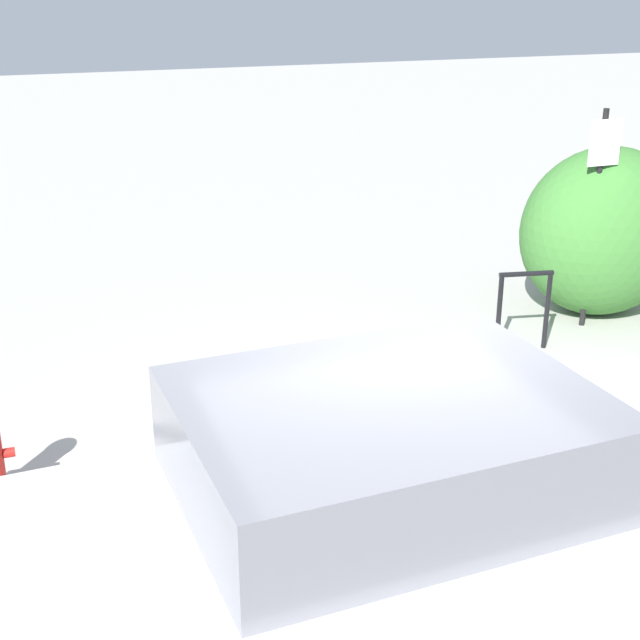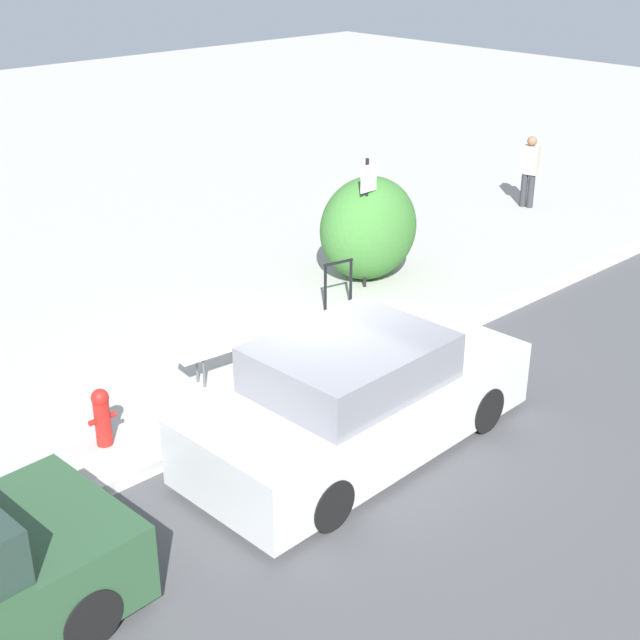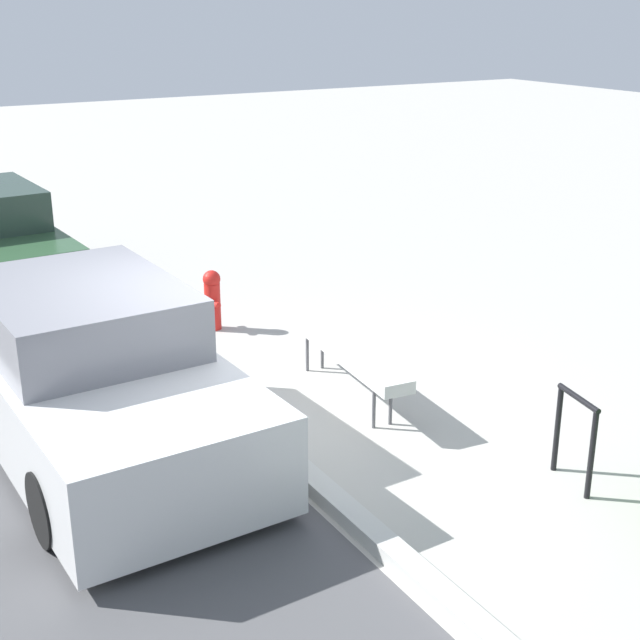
% 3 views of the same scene
% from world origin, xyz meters
% --- Properties ---
extents(ground_plane, '(60.00, 60.00, 0.00)m').
position_xyz_m(ground_plane, '(0.00, 0.00, 0.00)').
color(ground_plane, '#ADAAA3').
extents(curb, '(60.00, 0.20, 0.13)m').
position_xyz_m(curb, '(0.00, 0.00, 0.07)').
color(curb, '#B7B7B2').
rests_on(curb, ground_plane).
extents(bench, '(2.25, 0.53, 0.58)m').
position_xyz_m(bench, '(-0.23, 1.24, 0.51)').
color(bench, '#515156').
rests_on(bench, ground_plane).
extents(bike_rack, '(0.55, 0.16, 0.83)m').
position_xyz_m(bike_rack, '(2.26, 1.95, 0.50)').
color(bike_rack, black).
rests_on(bike_rack, ground_plane).
extents(sign_post, '(0.36, 0.08, 2.30)m').
position_xyz_m(sign_post, '(3.25, 2.28, 1.38)').
color(sign_post, black).
rests_on(sign_post, ground_plane).
extents(fire_hydrant, '(0.36, 0.22, 0.77)m').
position_xyz_m(fire_hydrant, '(-2.79, 0.86, 0.41)').
color(fire_hydrant, red).
rests_on(fire_hydrant, ground_plane).
extents(shrub_hedge, '(1.90, 1.53, 1.85)m').
position_xyz_m(shrub_hedge, '(3.63, 2.60, 0.92)').
color(shrub_hedge, '#3D7A33').
rests_on(shrub_hedge, ground_plane).
extents(pedestrian, '(0.28, 0.40, 1.60)m').
position_xyz_m(pedestrian, '(9.31, 3.16, 0.85)').
color(pedestrian, '#333338').
rests_on(pedestrian, ground_plane).
extents(parked_car_near, '(4.59, 2.02, 1.51)m').
position_xyz_m(parked_car_near, '(-0.56, -1.32, 0.68)').
color(parked_car_near, black).
rests_on(parked_car_near, ground_plane).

